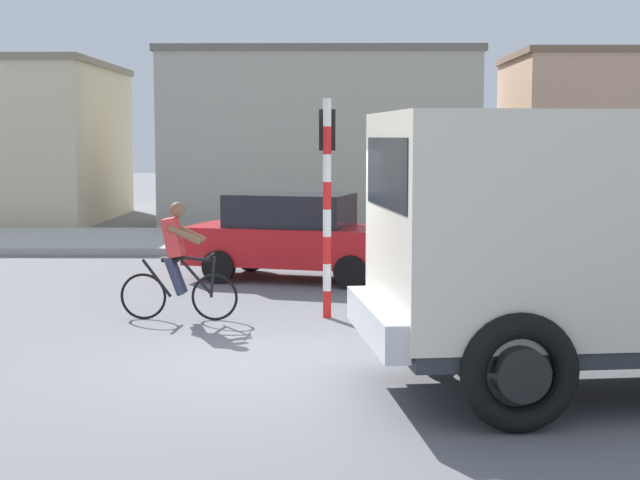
{
  "coord_description": "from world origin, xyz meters",
  "views": [
    {
      "loc": [
        0.71,
        -11.22,
        2.66
      ],
      "look_at": [
        0.55,
        2.5,
        1.2
      ],
      "focal_mm": 54.91,
      "sensor_mm": 36.0,
      "label": 1
    }
  ],
  "objects_px": {
    "truck_foreground": "(631,233)",
    "pedestrian_near_kerb": "(593,228)",
    "car_red_near": "(296,236)",
    "cyclist": "(178,261)",
    "car_white_mid": "(562,233)",
    "traffic_light_pole": "(327,177)"
  },
  "relations": [
    {
      "from": "cyclist",
      "to": "car_white_mid",
      "type": "xyz_separation_m",
      "value": [
        6.66,
        4.76,
        -0.05
      ]
    },
    {
      "from": "traffic_light_pole",
      "to": "car_red_near",
      "type": "xyz_separation_m",
      "value": [
        -0.6,
        3.77,
        -1.25
      ]
    },
    {
      "from": "cyclist",
      "to": "pedestrian_near_kerb",
      "type": "distance_m",
      "value": 9.16
    },
    {
      "from": "traffic_light_pole",
      "to": "car_white_mid",
      "type": "xyz_separation_m",
      "value": [
        4.5,
        4.47,
        -1.25
      ]
    },
    {
      "from": "truck_foreground",
      "to": "car_red_near",
      "type": "height_order",
      "value": "truck_foreground"
    },
    {
      "from": "traffic_light_pole",
      "to": "cyclist",
      "type": "bearing_deg",
      "value": -172.33
    },
    {
      "from": "car_red_near",
      "to": "car_white_mid",
      "type": "height_order",
      "value": "same"
    },
    {
      "from": "truck_foreground",
      "to": "cyclist",
      "type": "distance_m",
      "value": 6.66
    },
    {
      "from": "traffic_light_pole",
      "to": "pedestrian_near_kerb",
      "type": "distance_m",
      "value": 7.41
    },
    {
      "from": "cyclist",
      "to": "traffic_light_pole",
      "type": "relative_size",
      "value": 0.54
    },
    {
      "from": "truck_foreground",
      "to": "pedestrian_near_kerb",
      "type": "xyz_separation_m",
      "value": [
        2.1,
        9.29,
        -0.82
      ]
    },
    {
      "from": "truck_foreground",
      "to": "traffic_light_pole",
      "type": "height_order",
      "value": "traffic_light_pole"
    },
    {
      "from": "cyclist",
      "to": "car_red_near",
      "type": "height_order",
      "value": "cyclist"
    },
    {
      "from": "car_white_mid",
      "to": "pedestrian_near_kerb",
      "type": "xyz_separation_m",
      "value": [
        0.76,
        0.61,
        0.03
      ]
    },
    {
      "from": "cyclist",
      "to": "car_white_mid",
      "type": "distance_m",
      "value": 8.19
    },
    {
      "from": "truck_foreground",
      "to": "car_white_mid",
      "type": "bearing_deg",
      "value": 81.21
    },
    {
      "from": "cyclist",
      "to": "car_red_near",
      "type": "distance_m",
      "value": 4.35
    },
    {
      "from": "pedestrian_near_kerb",
      "to": "truck_foreground",
      "type": "bearing_deg",
      "value": -102.76
    },
    {
      "from": "car_white_mid",
      "to": "traffic_light_pole",
      "type": "bearing_deg",
      "value": -135.2
    },
    {
      "from": "truck_foreground",
      "to": "cyclist",
      "type": "relative_size",
      "value": 3.29
    },
    {
      "from": "truck_foreground",
      "to": "cyclist",
      "type": "bearing_deg",
      "value": 143.57
    },
    {
      "from": "truck_foreground",
      "to": "pedestrian_near_kerb",
      "type": "relative_size",
      "value": 3.51
    }
  ]
}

